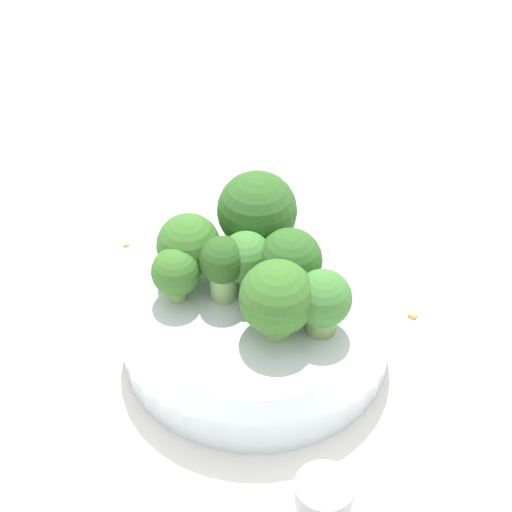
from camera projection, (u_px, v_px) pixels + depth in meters
ground_plane at (256, 346)px, 0.63m from camera, size 3.00×3.00×0.00m
bowl at (256, 320)px, 0.61m from camera, size 0.19×0.19×0.05m
broccoli_floret_0 at (248, 256)px, 0.58m from camera, size 0.04×0.04×0.05m
broccoli_floret_1 at (257, 212)px, 0.60m from camera, size 0.06×0.06×0.07m
broccoli_floret_2 at (176, 273)px, 0.57m from camera, size 0.03×0.03×0.04m
broccoli_floret_3 at (190, 244)px, 0.58m from camera, size 0.04×0.04×0.05m
broccoli_floret_4 at (223, 265)px, 0.57m from camera, size 0.03×0.03×0.05m
broccoli_floret_5 at (277, 299)px, 0.54m from camera, size 0.05×0.05×0.06m
broccoli_floret_6 at (290, 262)px, 0.57m from camera, size 0.04×0.04×0.05m
broccoli_floret_7 at (322, 301)px, 0.55m from camera, size 0.04×0.04×0.05m
almond_crumb_0 at (413, 314)px, 0.65m from camera, size 0.01×0.01×0.01m
almond_crumb_1 at (328, 483)px, 0.53m from camera, size 0.01×0.01×0.01m
almond_crumb_3 at (126, 244)px, 0.71m from camera, size 0.01×0.01×0.01m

